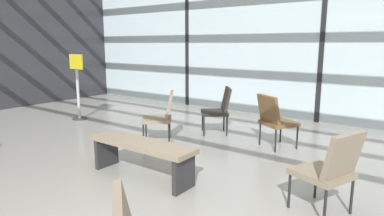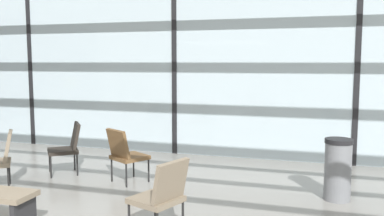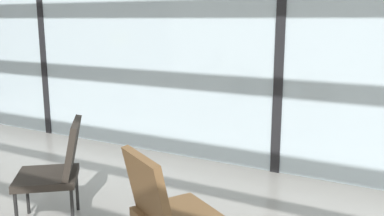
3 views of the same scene
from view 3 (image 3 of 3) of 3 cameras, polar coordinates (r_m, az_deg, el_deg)
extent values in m
cube|color=silver|center=(4.61, 12.12, 11.90)|extent=(14.00, 0.08, 3.39)
cube|color=black|center=(6.53, -19.45, 11.42)|extent=(0.10, 0.12, 3.39)
cube|color=black|center=(4.61, 12.12, 11.90)|extent=(0.10, 0.12, 3.39)
ellipsoid|color=silver|center=(8.99, 24.50, 13.11)|extent=(11.07, 4.05, 4.05)
sphere|color=gray|center=(10.68, -4.69, 13.76)|extent=(2.23, 2.23, 2.23)
cube|color=brown|center=(2.68, -6.08, -10.65)|extent=(0.48, 0.37, 0.44)
cube|color=#28231E|center=(3.71, -18.99, -8.87)|extent=(0.67, 0.67, 0.06)
cube|color=#28231E|center=(3.60, -15.87, -5.09)|extent=(0.41, 0.46, 0.44)
cylinder|color=black|center=(4.02, -21.34, -10.72)|extent=(0.03, 0.03, 0.37)
cylinder|color=black|center=(3.64, -22.61, -13.22)|extent=(0.03, 0.03, 0.37)
cylinder|color=black|center=(3.95, -15.26, -10.67)|extent=(0.03, 0.03, 0.37)
cylinder|color=black|center=(3.57, -15.85, -13.23)|extent=(0.03, 0.03, 0.37)
camera|label=1|loc=(2.92, -164.57, -11.61)|focal=31.12mm
camera|label=2|loc=(4.00, -174.13, -8.44)|focal=38.90mm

